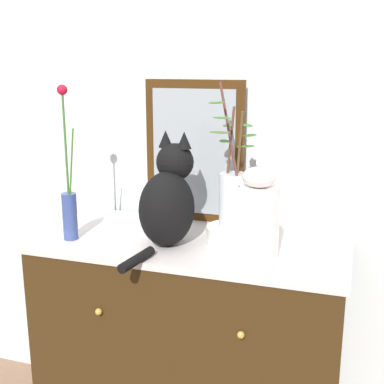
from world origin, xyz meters
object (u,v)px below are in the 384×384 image
object	(u,v)px
sideboard	(192,348)
bowl_porcelain	(232,234)
vase_slim_green	(69,203)
cat_sitting	(168,200)
jar_lidded_porcelain	(258,218)
vase_glass_clear	(233,194)
mirror_leaning	(194,152)

from	to	relation	value
sideboard	bowl_porcelain	bearing A→B (deg)	7.56
vase_slim_green	sideboard	bearing A→B (deg)	16.62
cat_sitting	jar_lidded_porcelain	distance (m)	0.35
cat_sitting	bowl_porcelain	world-z (taller)	cat_sitting
vase_glass_clear	mirror_leaning	bearing A→B (deg)	133.92
mirror_leaning	vase_glass_clear	distance (m)	0.32
sideboard	bowl_porcelain	distance (m)	0.50
cat_sitting	vase_glass_clear	distance (m)	0.23
bowl_porcelain	vase_glass_clear	size ratio (longest dim) A/B	0.37
jar_lidded_porcelain	cat_sitting	bearing A→B (deg)	164.31
bowl_porcelain	vase_glass_clear	xyz separation A→B (m)	(-0.00, -0.00, 0.15)
bowl_porcelain	jar_lidded_porcelain	world-z (taller)	jar_lidded_porcelain
sideboard	jar_lidded_porcelain	distance (m)	0.68
bowl_porcelain	jar_lidded_porcelain	distance (m)	0.25
sideboard	vase_glass_clear	distance (m)	0.64
vase_slim_green	jar_lidded_porcelain	size ratio (longest dim) A/B	1.62
cat_sitting	sideboard	bearing A→B (deg)	45.60
mirror_leaning	vase_slim_green	xyz separation A→B (m)	(-0.36, -0.37, -0.15)
sideboard	jar_lidded_porcelain	bearing A→B (deg)	-30.92
sideboard	jar_lidded_porcelain	world-z (taller)	jar_lidded_porcelain
mirror_leaning	cat_sitting	bearing A→B (deg)	-89.68
sideboard	cat_sitting	size ratio (longest dim) A/B	2.69
sideboard	mirror_leaning	size ratio (longest dim) A/B	1.99
vase_slim_green	bowl_porcelain	distance (m)	0.60
mirror_leaning	jar_lidded_porcelain	distance (m)	0.54
mirror_leaning	bowl_porcelain	distance (m)	0.40
sideboard	vase_slim_green	xyz separation A→B (m)	(-0.42, -0.13, 0.58)
bowl_porcelain	jar_lidded_porcelain	size ratio (longest dim) A/B	0.54
sideboard	mirror_leaning	world-z (taller)	mirror_leaning
vase_slim_green	bowl_porcelain	xyz separation A→B (m)	(0.57, 0.15, -0.11)
mirror_leaning	sideboard	bearing A→B (deg)	-74.22
vase_slim_green	vase_glass_clear	bearing A→B (deg)	14.33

